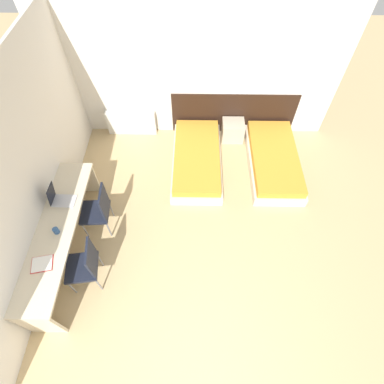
% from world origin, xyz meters
% --- Properties ---
extents(ground_plane, '(20.00, 20.00, 0.00)m').
position_xyz_m(ground_plane, '(0.00, 0.00, 0.00)').
color(ground_plane, tan).
extents(wall_back, '(5.40, 0.05, 2.70)m').
position_xyz_m(wall_back, '(0.00, 4.60, 1.35)').
color(wall_back, silver).
rests_on(wall_back, ground_plane).
extents(wall_left, '(0.05, 5.57, 2.70)m').
position_xyz_m(wall_left, '(-2.23, 2.29, 1.35)').
color(wall_left, silver).
rests_on(wall_left, ground_plane).
extents(headboard_panel, '(2.51, 0.03, 0.92)m').
position_xyz_m(headboard_panel, '(0.82, 4.56, 0.46)').
color(headboard_panel, black).
rests_on(headboard_panel, ground_plane).
extents(bed_near_window, '(0.93, 1.92, 0.35)m').
position_xyz_m(bed_near_window, '(0.08, 3.57, 0.17)').
color(bed_near_window, beige).
rests_on(bed_near_window, ground_plane).
extents(bed_near_door, '(0.93, 1.92, 0.35)m').
position_xyz_m(bed_near_door, '(1.56, 3.57, 0.17)').
color(bed_near_door, beige).
rests_on(bed_near_door, ground_plane).
extents(nightstand, '(0.44, 0.38, 0.42)m').
position_xyz_m(nightstand, '(0.82, 4.34, 0.21)').
color(nightstand, beige).
rests_on(nightstand, ground_plane).
extents(radiator, '(1.01, 0.12, 0.53)m').
position_xyz_m(radiator, '(-1.29, 4.48, 0.27)').
color(radiator, silver).
rests_on(radiator, ground_plane).
extents(desk, '(0.55, 2.45, 0.75)m').
position_xyz_m(desk, '(-1.93, 1.71, 0.60)').
color(desk, beige).
rests_on(desk, ground_plane).
extents(chair_near_laptop, '(0.47, 0.47, 0.96)m').
position_xyz_m(chair_near_laptop, '(-1.47, 2.18, 0.53)').
color(chair_near_laptop, black).
rests_on(chair_near_laptop, ground_plane).
extents(chair_near_notebook, '(0.50, 0.50, 0.96)m').
position_xyz_m(chair_near_notebook, '(-1.47, 1.27, 0.53)').
color(chair_near_notebook, black).
rests_on(chair_near_notebook, ground_plane).
extents(laptop, '(0.35, 0.24, 0.35)m').
position_xyz_m(laptop, '(-1.97, 2.17, 0.82)').
color(laptop, silver).
rests_on(laptop, desk).
extents(open_notebook, '(0.31, 0.28, 0.02)m').
position_xyz_m(open_notebook, '(-1.95, 1.18, 0.76)').
color(open_notebook, '#B21E1E').
rests_on(open_notebook, desk).
extents(mug, '(0.08, 0.08, 0.09)m').
position_xyz_m(mug, '(-1.89, 1.65, 0.79)').
color(mug, '#2D5184').
rests_on(mug, desk).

